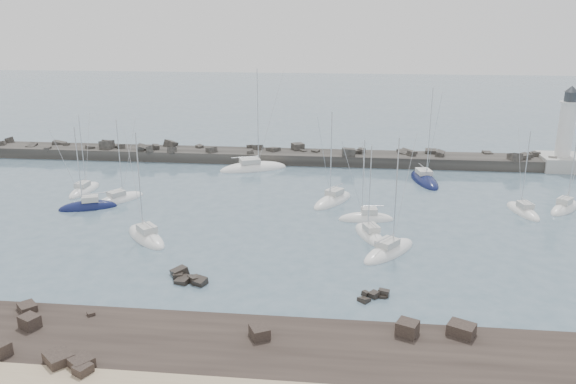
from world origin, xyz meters
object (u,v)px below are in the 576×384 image
object	(u,v)px
sailboat_14	(370,235)
sailboat_9	(366,219)
sailboat_10	(523,212)
sailboat_6	(333,201)
sailboat_2	(88,207)
sailboat_12	(564,209)
sailboat_7	(389,252)
sailboat_1	(84,191)
sailboat_8	(424,180)
sailboat_4	(253,169)
sailboat_5	(146,237)
lighthouse	(563,151)
sailboat_3	(119,200)

from	to	relation	value
sailboat_14	sailboat_9	bearing A→B (deg)	92.83
sailboat_10	sailboat_14	world-z (taller)	sailboat_14
sailboat_10	sailboat_6	bearing A→B (deg)	176.08
sailboat_2	sailboat_12	distance (m)	63.63
sailboat_7	sailboat_10	world-z (taller)	sailboat_7
sailboat_1	sailboat_2	distance (m)	8.16
sailboat_8	sailboat_12	size ratio (longest dim) A/B	1.33
sailboat_4	sailboat_12	distance (m)	47.36
sailboat_7	sailboat_5	bearing A→B (deg)	177.56
sailboat_5	sailboat_6	distance (m)	26.26
sailboat_5	sailboat_14	xyz separation A→B (m)	(25.78, 3.40, -0.01)
sailboat_1	sailboat_10	size ratio (longest dim) A/B	1.04
lighthouse	sailboat_5	bearing A→B (deg)	-147.35
sailboat_3	sailboat_7	bearing A→B (deg)	-21.50
sailboat_1	sailboat_6	xyz separation A→B (m)	(36.45, -1.06, 0.02)
sailboat_2	sailboat_12	size ratio (longest dim) A/B	1.03
sailboat_3	sailboat_10	xyz separation A→B (m)	(54.59, 0.84, 0.01)
sailboat_5	sailboat_8	xyz separation A→B (m)	(34.97, 27.50, -0.01)
sailboat_6	sailboat_10	bearing A→B (deg)	-3.92
sailboat_4	sailboat_7	distance (m)	38.66
sailboat_2	sailboat_3	size ratio (longest dim) A/B	0.98
sailboat_9	sailboat_3	bearing A→B (deg)	173.07
lighthouse	sailboat_1	xyz separation A→B (m)	(-74.10, -20.91, -2.96)
sailboat_5	sailboat_14	bearing A→B (deg)	7.51
sailboat_9	sailboat_14	bearing A→B (deg)	-87.17
sailboat_1	sailboat_5	world-z (taller)	sailboat_5
sailboat_2	sailboat_8	size ratio (longest dim) A/B	0.77
sailboat_4	sailboat_1	bearing A→B (deg)	-146.62
sailboat_8	sailboat_12	bearing A→B (deg)	-34.88
sailboat_1	sailboat_5	xyz separation A→B (m)	(15.37, -16.72, 0.01)
sailboat_2	sailboat_4	world-z (taller)	sailboat_4
lighthouse	sailboat_7	xyz separation A→B (m)	(-31.03, -38.81, -2.95)
sailboat_2	sailboat_10	bearing A→B (deg)	4.37
sailboat_4	sailboat_5	xyz separation A→B (m)	(-7.24, -31.62, 0.00)
sailboat_6	sailboat_8	distance (m)	18.24
lighthouse	sailboat_8	distance (m)	26.00
sailboat_1	sailboat_3	xyz separation A→B (m)	(6.79, -3.61, -0.01)
sailboat_6	lighthouse	bearing A→B (deg)	30.26
sailboat_8	lighthouse	bearing A→B (deg)	23.09
sailboat_3	sailboat_7	xyz separation A→B (m)	(36.29, -14.30, 0.01)
sailboat_10	lighthouse	bearing A→B (deg)	61.76
sailboat_6	sailboat_10	size ratio (longest dim) A/B	1.18
sailboat_1	sailboat_5	bearing A→B (deg)	-47.41
sailboat_7	sailboat_6	bearing A→B (deg)	111.47
sailboat_4	sailboat_12	size ratio (longest dim) A/B	1.52
sailboat_8	sailboat_14	size ratio (longest dim) A/B	1.34
sailboat_7	sailboat_9	size ratio (longest dim) A/B	1.21
sailboat_1	sailboat_5	size ratio (longest dim) A/B	0.90
lighthouse	sailboat_14	bearing A→B (deg)	-133.91
sailboat_2	sailboat_8	world-z (taller)	sailboat_8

